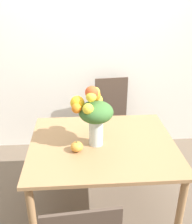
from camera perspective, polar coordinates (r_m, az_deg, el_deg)
name	(u,v)px	position (r m, az deg, el deg)	size (l,w,h in m)	color
ground_plane	(102,206)	(2.74, 1.26, -19.82)	(12.00, 12.00, 0.00)	brown
wall_back	(94,44)	(3.22, -0.54, 14.62)	(8.00, 0.06, 2.70)	white
dining_table	(102,151)	(2.33, 1.41, -8.59)	(1.26, 1.06, 0.73)	#9E754C
flower_vase	(94,112)	(2.14, -0.46, 0.05)	(0.35, 0.36, 0.52)	silver
pumpkin	(77,147)	(2.16, -4.20, -7.52)	(0.10, 0.10, 0.09)	gold
dining_chair_near_window	(113,119)	(3.19, 3.69, -1.58)	(0.46, 0.46, 0.99)	#47382D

